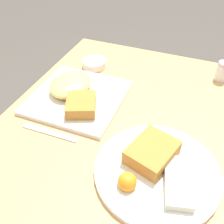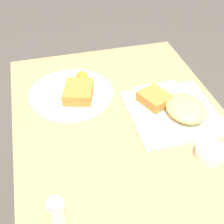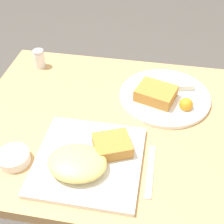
{
  "view_description": "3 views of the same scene",
  "coord_description": "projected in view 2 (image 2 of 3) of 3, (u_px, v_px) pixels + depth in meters",
  "views": [
    {
      "loc": [
        0.54,
        0.18,
        1.24
      ],
      "look_at": [
        0.01,
        -0.03,
        0.74
      ],
      "focal_mm": 42.0,
      "sensor_mm": 36.0,
      "label": 1
    },
    {
      "loc": [
        -0.75,
        0.23,
        1.4
      ],
      "look_at": [
        -0.01,
        0.03,
        0.74
      ],
      "focal_mm": 50.0,
      "sensor_mm": 36.0,
      "label": 2
    },
    {
      "loc": [
        0.12,
        -0.69,
        1.38
      ],
      "look_at": [
        -0.0,
        -0.01,
        0.76
      ],
      "focal_mm": 50.0,
      "sensor_mm": 36.0,
      "label": 3
    }
  ],
  "objects": [
    {
      "name": "plate_oval_far",
      "position": [
        72.0,
        92.0,
        1.11
      ],
      "size": [
        0.3,
        0.3,
        0.05
      ],
      "color": "white",
      "rests_on": "dining_table"
    },
    {
      "name": "salt_shaker",
      "position": [
        57.0,
        211.0,
        0.74
      ],
      "size": [
        0.04,
        0.04,
        0.07
      ],
      "color": "white",
      "rests_on": "dining_table"
    },
    {
      "name": "butter_knife",
      "position": [
        155.0,
        85.0,
        1.17
      ],
      "size": [
        0.02,
        0.17,
        0.0
      ],
      "rotation": [
        0.0,
        0.0,
        1.58
      ],
      "color": "silver",
      "rests_on": "dining_table"
    },
    {
      "name": "dining_table",
      "position": [
        120.0,
        137.0,
        1.11
      ],
      "size": [
        0.88,
        0.7,
        0.71
      ],
      "color": "tan",
      "rests_on": "ground_plane"
    },
    {
      "name": "sauce_ramekin",
      "position": [
        210.0,
        152.0,
        0.9
      ],
      "size": [
        0.09,
        0.09,
        0.03
      ],
      "color": "white",
      "rests_on": "dining_table"
    },
    {
      "name": "plate_square_near",
      "position": [
        175.0,
        109.0,
        1.03
      ],
      "size": [
        0.28,
        0.28,
        0.06
      ],
      "color": "white",
      "rests_on": "dining_table"
    }
  ]
}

